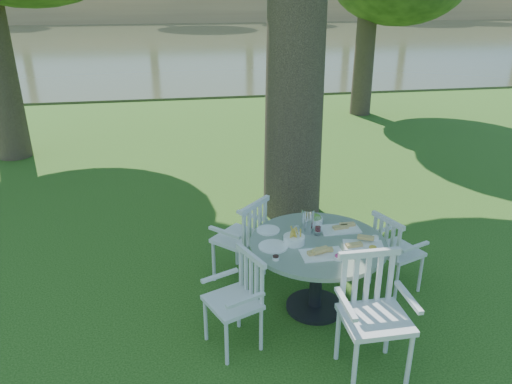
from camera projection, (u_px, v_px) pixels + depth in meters
ground at (259, 269)px, 5.57m from camera, size 140.00×140.00×0.00m
table at (317, 256)px, 4.67m from camera, size 1.27×1.27×0.74m
chair_ne at (392, 248)px, 5.01m from camera, size 0.52×0.54×0.84m
chair_nw at (246, 234)px, 5.16m from camera, size 0.64×0.64×0.93m
chair_sw at (241, 293)px, 4.25m from camera, size 0.54×0.56×0.85m
chair_se at (371, 304)px, 3.96m from camera, size 0.51×0.48×1.01m
tableware at (311, 233)px, 4.67m from camera, size 1.14×0.85×0.24m
river at (184, 44)px, 26.48m from camera, size 100.00×28.00×0.12m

